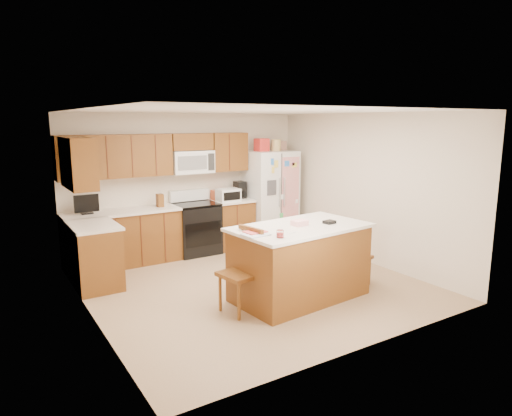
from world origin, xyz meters
TOP-DOWN VIEW (x-y plane):
  - ground at (0.00, 0.00)m, footprint 4.50×4.50m
  - room_shell at (0.00, 0.00)m, footprint 4.60×4.60m
  - cabinetry at (-0.98, 1.79)m, footprint 3.36×1.56m
  - stove at (0.00, 1.94)m, footprint 0.76×0.65m
  - refrigerator at (1.57, 1.87)m, footprint 0.90×0.79m
  - island at (0.29, -0.75)m, footprint 1.91×1.22m
  - windsor_chair_left at (-0.61, -0.74)m, footprint 0.51×0.53m
  - windsor_chair_back at (0.20, -0.05)m, footprint 0.51×0.49m
  - windsor_chair_right at (1.27, -0.79)m, footprint 0.45×0.46m

SIDE VIEW (x-z plane):
  - ground at x=0.00m, z-range 0.00..0.00m
  - windsor_chair_right at x=1.27m, z-range -0.02..0.88m
  - windsor_chair_back at x=0.20m, z-range -0.03..0.94m
  - stove at x=0.00m, z-range -0.09..1.04m
  - island at x=0.29m, z-range -0.04..1.05m
  - windsor_chair_left at x=-0.61m, z-range -0.03..1.04m
  - cabinetry at x=-0.98m, z-range -0.16..1.99m
  - refrigerator at x=1.57m, z-range -0.10..1.94m
  - room_shell at x=0.00m, z-range 0.18..2.70m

